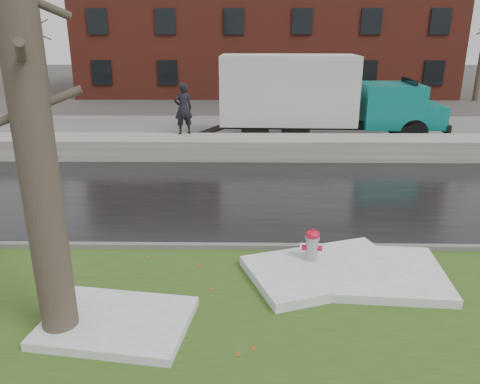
{
  "coord_description": "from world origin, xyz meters",
  "views": [
    {
      "loc": [
        0.65,
        -7.92,
        4.36
      ],
      "look_at": [
        0.52,
        1.87,
        1.0
      ],
      "focal_mm": 35.0,
      "sensor_mm": 36.0,
      "label": 1
    }
  ],
  "objects_px": {
    "fire_hydrant": "(312,247)",
    "worker": "(183,109)",
    "box_truck": "(315,96)",
    "tree": "(31,115)"
  },
  "relations": [
    {
      "from": "fire_hydrant",
      "to": "tree",
      "type": "height_order",
      "value": "tree"
    },
    {
      "from": "tree",
      "to": "worker",
      "type": "distance_m",
      "value": 11.35
    },
    {
      "from": "fire_hydrant",
      "to": "worker",
      "type": "relative_size",
      "value": 0.43
    },
    {
      "from": "tree",
      "to": "worker",
      "type": "bearing_deg",
      "value": 87.62
    },
    {
      "from": "worker",
      "to": "box_truck",
      "type": "bearing_deg",
      "value": 179.86
    },
    {
      "from": "fire_hydrant",
      "to": "box_truck",
      "type": "relative_size",
      "value": 0.08
    },
    {
      "from": "tree",
      "to": "worker",
      "type": "relative_size",
      "value": 3.48
    },
    {
      "from": "tree",
      "to": "box_truck",
      "type": "relative_size",
      "value": 0.62
    },
    {
      "from": "fire_hydrant",
      "to": "worker",
      "type": "bearing_deg",
      "value": 117.33
    },
    {
      "from": "box_truck",
      "to": "worker",
      "type": "bearing_deg",
      "value": -153.64
    }
  ]
}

